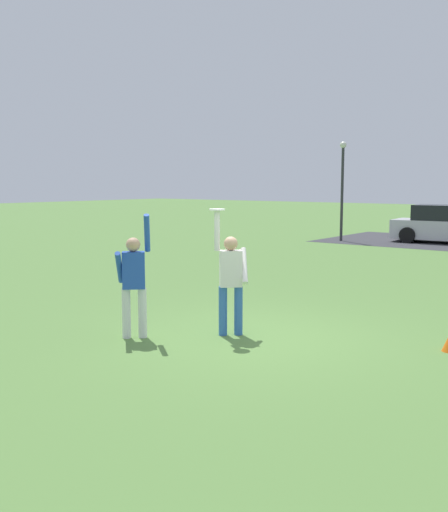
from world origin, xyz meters
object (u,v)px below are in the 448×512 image
person_defender (134,279)px  parked_car_silver (444,226)px  frisbee_disc (217,210)px  person_catcher (231,277)px  lamppost_by_lot (342,181)px

person_defender → parked_car_silver: bearing=48.5°
frisbee_disc → parked_car_silver: (-1.89, 17.71, -1.37)m
person_catcher → parked_car_silver: person_catcher is taller
person_catcher → frisbee_disc: (-0.16, -0.16, 1.11)m
frisbee_disc → parked_car_silver: bearing=96.1°
frisbee_disc → lamppost_by_lot: bearing=109.7°
person_catcher → lamppost_by_lot: bearing=-113.9°
frisbee_disc → person_catcher: bearing=44.3°
frisbee_disc → person_defender: bearing=-135.7°
parked_car_silver → person_defender: bearing=-91.3°
person_catcher → lamppost_by_lot: 16.81m
person_defender → parked_car_silver: size_ratio=0.48×
parked_car_silver → person_catcher: bearing=-87.5°
person_defender → frisbee_disc: 1.76m
person_catcher → parked_car_silver: (-2.05, 17.56, -0.25)m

